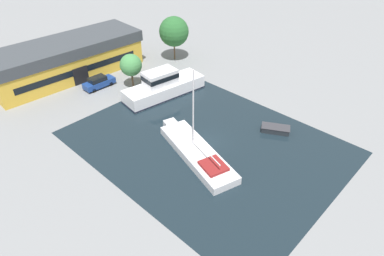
{
  "coord_description": "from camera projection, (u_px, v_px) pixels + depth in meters",
  "views": [
    {
      "loc": [
        -24.3,
        -20.91,
        24.62
      ],
      "look_at": [
        0.0,
        2.25,
        1.0
      ],
      "focal_mm": 32.0,
      "sensor_mm": 36.0,
      "label": 1
    }
  ],
  "objects": [
    {
      "name": "warehouse_building",
      "position": [
        67.0,
        59.0,
        53.28
      ],
      "size": [
        24.0,
        9.49,
        5.55
      ],
      "rotation": [
        0.0,
        0.0,
        -0.05
      ],
      "color": "gold",
      "rests_on": "ground"
    },
    {
      "name": "small_dinghy",
      "position": [
        275.0,
        129.0,
        41.97
      ],
      "size": [
        3.07,
        3.77,
        0.72
      ],
      "rotation": [
        0.0,
        0.0,
        0.52
      ],
      "color": "#23282D",
      "rests_on": "water_canal"
    },
    {
      "name": "water_canal",
      "position": [
        206.0,
        142.0,
        40.35
      ],
      "size": [
        23.3,
        30.04,
        0.01
      ],
      "primitive_type": "cube",
      "color": "black",
      "rests_on": "ground"
    },
    {
      "name": "quay_tree_by_water",
      "position": [
        174.0,
        32.0,
        57.27
      ],
      "size": [
        4.99,
        4.99,
        7.4
      ],
      "color": "brown",
      "rests_on": "ground"
    },
    {
      "name": "quay_tree_near_building",
      "position": [
        131.0,
        65.0,
        49.72
      ],
      "size": [
        3.24,
        3.24,
        5.13
      ],
      "color": "brown",
      "rests_on": "ground"
    },
    {
      "name": "motor_cruiser",
      "position": [
        163.0,
        86.0,
        48.75
      ],
      "size": [
        12.53,
        5.41,
        3.95
      ],
      "rotation": [
        0.0,
        0.0,
        1.43
      ],
      "color": "white",
      "rests_on": "water_canal"
    },
    {
      "name": "ground_plane",
      "position": [
        206.0,
        142.0,
        40.35
      ],
      "size": [
        440.0,
        440.0,
        0.0
      ],
      "primitive_type": "plane",
      "color": "gray"
    },
    {
      "name": "parked_car",
      "position": [
        99.0,
        82.0,
        51.03
      ],
      "size": [
        4.78,
        1.87,
        1.75
      ],
      "rotation": [
        0.0,
        0.0,
        4.69
      ],
      "color": "navy",
      "rests_on": "ground"
    },
    {
      "name": "sailboat_moored",
      "position": [
        197.0,
        152.0,
        38.0
      ],
      "size": [
        6.6,
        13.32,
        10.27
      ],
      "rotation": [
        0.0,
        0.0,
        -0.29
      ],
      "color": "silver",
      "rests_on": "water_canal"
    }
  ]
}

